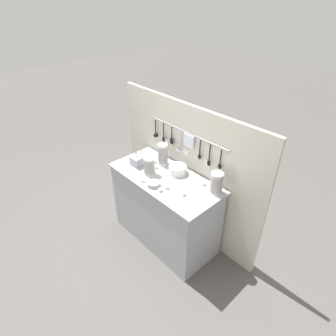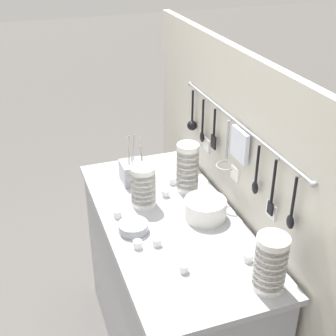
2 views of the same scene
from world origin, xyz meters
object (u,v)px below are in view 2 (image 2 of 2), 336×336
at_px(bowl_stack_short_front, 270,263).
at_px(bowl_stack_nested_right, 143,186).
at_px(cutlery_caddy, 134,172).
at_px(cup_edge_near, 117,214).
at_px(cup_mid_row, 248,258).
at_px(cup_edge_far, 134,165).
at_px(cup_back_left, 157,242).
at_px(cup_front_left, 172,181).
at_px(cup_by_caddy, 165,193).
at_px(cup_front_right, 138,244).
at_px(bowl_stack_wide_centre, 188,168).
at_px(steel_mixing_bowl, 133,227).
at_px(cup_beside_plates, 184,268).
at_px(plate_stack, 205,209).

distance_m(bowl_stack_short_front, bowl_stack_nested_right, 0.78).
height_order(cutlery_caddy, cup_edge_near, cutlery_caddy).
bearing_deg(cutlery_caddy, cup_mid_row, 18.36).
distance_m(cup_edge_far, cup_back_left, 0.73).
bearing_deg(cup_front_left, cutlery_caddy, -118.43).
bearing_deg(cup_by_caddy, cup_edge_far, -168.63).
height_order(bowl_stack_short_front, cup_front_right, bowl_stack_short_front).
bearing_deg(cup_by_caddy, cup_front_left, 143.76).
height_order(cup_front_left, cup_back_left, same).
bearing_deg(cup_edge_near, cup_by_caddy, 110.14).
relative_size(bowl_stack_wide_centre, cup_edge_near, 6.81).
height_order(steel_mixing_bowl, cup_back_left, steel_mixing_bowl).
relative_size(cutlery_caddy, cup_beside_plates, 7.00).
relative_size(bowl_stack_wide_centre, cup_by_caddy, 6.81).
bearing_deg(cup_by_caddy, cup_edge_near, -69.86).
height_order(cup_beside_plates, cup_by_caddy, same).
bearing_deg(bowl_stack_nested_right, cup_edge_far, 171.57).
bearing_deg(cup_mid_row, steel_mixing_bowl, -132.58).
distance_m(plate_stack, cup_back_left, 0.31).
xyz_separation_m(bowl_stack_wide_centre, plate_stack, (0.26, -0.01, -0.09)).
relative_size(bowl_stack_nested_right, cutlery_caddy, 0.78).
height_order(bowl_stack_wide_centre, cup_edge_far, bowl_stack_wide_centre).
height_order(cup_beside_plates, cup_back_left, same).
bearing_deg(cup_front_right, cup_mid_row, 59.68).
bearing_deg(cup_front_right, cup_front_left, 144.55).
bearing_deg(cup_beside_plates, steel_mixing_bowl, -160.63).
relative_size(bowl_stack_nested_right, cup_back_left, 5.48).
distance_m(cutlery_caddy, cup_edge_near, 0.35).
xyz_separation_m(cup_beside_plates, cup_by_caddy, (-0.57, 0.12, 0.00)).
xyz_separation_m(steel_mixing_bowl, cup_front_left, (-0.34, 0.31, -0.00)).
height_order(bowl_stack_short_front, cup_beside_plates, bowl_stack_short_front).
bearing_deg(cutlery_caddy, cup_by_caddy, 28.34).
distance_m(cup_beside_plates, cup_back_left, 0.21).
xyz_separation_m(cup_by_caddy, cup_edge_near, (0.10, -0.28, 0.00)).
distance_m(cup_edge_far, cup_front_left, 0.29).
relative_size(plate_stack, cup_front_right, 5.14).
bearing_deg(cup_back_left, bowl_stack_short_front, 39.53).
relative_size(plate_stack, cup_back_left, 5.14).
bearing_deg(bowl_stack_wide_centre, cup_beside_plates, -22.68).
relative_size(bowl_stack_nested_right, plate_stack, 1.07).
distance_m(bowl_stack_short_front, cup_front_left, 0.88).
xyz_separation_m(cup_front_right, cup_edge_near, (-0.26, -0.03, 0.00)).
relative_size(cutlery_caddy, cup_front_left, 7.00).
bearing_deg(cup_front_right, cup_back_left, 82.42).
bearing_deg(cup_mid_row, cup_front_right, -120.32).
bearing_deg(cup_by_caddy, bowl_stack_short_front, 11.46).
relative_size(bowl_stack_wide_centre, steel_mixing_bowl, 1.92).
height_order(cup_edge_far, cup_front_left, same).
distance_m(bowl_stack_wide_centre, cup_edge_near, 0.44).
height_order(plate_stack, cup_mid_row, plate_stack).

